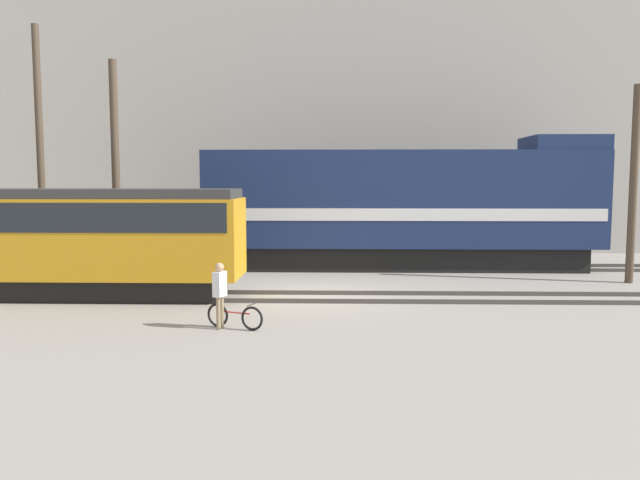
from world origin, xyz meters
TOP-DOWN VIEW (x-y plane):
  - ground_plane at (0.00, 0.00)m, footprint 120.00×120.00m
  - track_near at (0.00, -0.51)m, footprint 60.00×1.50m
  - track_far at (0.00, 6.46)m, footprint 60.00×1.51m
  - building_backdrop at (0.00, 15.38)m, footprint 35.96×6.00m
  - freight_locomotive at (3.49, 6.46)m, footprint 16.53×3.04m
  - streetcar at (-7.54, -0.51)m, footprint 10.23×2.54m
  - bicycle at (-1.96, -4.58)m, footprint 1.54×0.74m
  - person at (-2.33, -4.58)m, footprint 0.34×0.42m
  - utility_pole_left at (-10.44, 2.98)m, footprint 0.27×0.27m
  - utility_pole_center at (-7.62, 2.98)m, footprint 0.30×0.30m
  - utility_pole_right at (11.48, 2.98)m, footprint 0.29×0.29m

SIDE VIEW (x-z plane):
  - ground_plane at x=0.00m, z-range 0.00..0.00m
  - track_near at x=0.00m, z-range 0.00..0.14m
  - track_far at x=0.00m, z-range 0.00..0.14m
  - bicycle at x=-1.96m, z-range -0.03..0.66m
  - person at x=-2.33m, z-range 0.18..1.89m
  - streetcar at x=-7.54m, z-range 0.25..3.77m
  - freight_locomotive at x=3.49m, z-range -0.17..5.43m
  - utility_pole_right at x=11.48m, z-range 0.00..7.23m
  - utility_pole_center at x=-7.62m, z-range 0.00..8.21m
  - utility_pole_left at x=-10.44m, z-range 0.00..9.49m
  - building_backdrop at x=0.00m, z-range 0.00..14.31m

